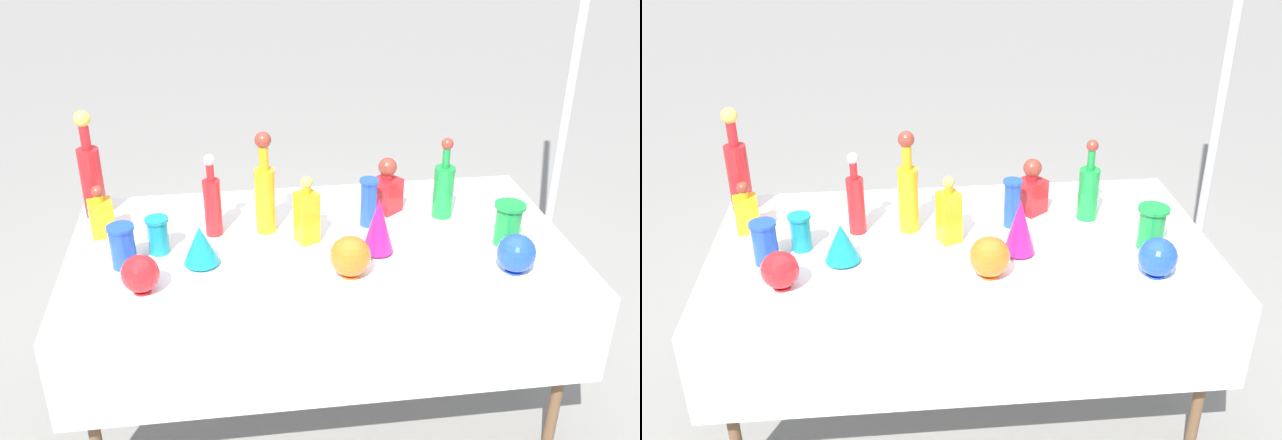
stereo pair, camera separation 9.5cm
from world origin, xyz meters
The scene contains 22 objects.
ground_plane centered at (0.00, 0.00, 0.00)m, with size 40.00×40.00×0.00m, color gray.
display_table centered at (0.00, -0.04, 0.70)m, with size 1.93×1.04×0.76m.
tall_bottle_0 centered at (-0.89, 0.36, 0.95)m, with size 0.09×0.09×0.46m.
tall_bottle_1 centered at (0.53, 0.16, 0.89)m, with size 0.08×0.08×0.34m.
tall_bottle_2 centered at (-0.41, 0.13, 0.90)m, with size 0.07×0.07×0.34m.
tall_bottle_3 centered at (-0.20, 0.13, 0.94)m, with size 0.08×0.08×0.42m.
square_decanter_0 centered at (-0.05, 0.02, 0.88)m, with size 0.10×0.10×0.28m.
square_decanter_1 centered at (-0.84, 0.19, 0.84)m, with size 0.11×0.11×0.21m.
square_decanter_2 centered at (0.31, 0.24, 0.86)m, with size 0.14×0.14×0.24m.
slender_vase_0 centered at (-0.61, 0.01, 0.84)m, with size 0.09×0.09×0.15m.
slender_vase_1 centered at (0.71, -0.10, 0.85)m, with size 0.12×0.12×0.17m.
slender_vase_2 centered at (-0.73, -0.08, 0.85)m, with size 0.10×0.10×0.17m.
slender_vase_3 centered at (0.21, 0.12, 0.87)m, with size 0.08×0.08×0.20m.
fluted_vase_0 centered at (0.21, -0.10, 0.88)m, with size 0.12×0.12×0.23m.
fluted_vase_1 centered at (-0.45, -0.10, 0.84)m, with size 0.13×0.13×0.16m.
round_bowl_0 centered at (0.07, -0.25, 0.84)m, with size 0.15×0.15×0.16m.
round_bowl_1 centered at (-0.66, -0.26, 0.83)m, with size 0.13×0.13×0.14m.
round_bowl_2 centered at (0.67, -0.31, 0.84)m, with size 0.14×0.14×0.15m.
price_tag_left centered at (0.17, -0.44, 0.78)m, with size 0.05×0.01×0.04m, color white.
price_tag_center centered at (-0.01, -0.44, 0.78)m, with size 0.06×0.01×0.05m, color white.
price_tag_right centered at (0.09, -0.45, 0.78)m, with size 0.05×0.01×0.03m, color white.
canopy_pole centered at (1.29, 0.69, 1.08)m, with size 0.18×0.18×2.69m.
Camera 1 is at (-0.33, -2.39, 2.12)m, focal length 40.00 mm.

